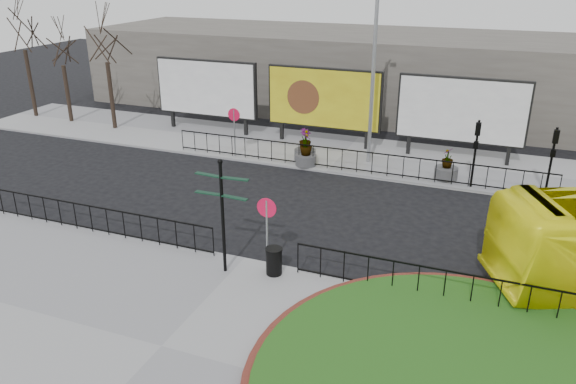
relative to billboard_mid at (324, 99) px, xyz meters
The scene contains 23 objects.
ground 13.31m from the billboard_mid, 83.40° to the right, with size 90.00×90.00×0.00m, color black.
pavement_near 18.21m from the billboard_mid, 85.23° to the right, with size 30.00×10.00×0.12m, color gray.
pavement_far 3.10m from the billboard_mid, 32.94° to the right, with size 44.00×6.00×0.12m, color gray.
railing_near_left 14.15m from the billboard_mid, 108.73° to the right, with size 10.00×0.10×1.10m, color black, non-canonical shape.
railing_near_right 15.62m from the billboard_mid, 58.92° to the right, with size 9.00×0.10×1.10m, color black, non-canonical shape.
railing_far 4.84m from the billboard_mid, 55.75° to the right, with size 18.00×0.10×1.10m, color black, non-canonical shape.
speed_sign_far 5.04m from the billboard_mid, 134.46° to the right, with size 0.64×0.07×2.47m.
speed_sign_near 13.62m from the billboard_mid, 79.41° to the right, with size 0.64×0.07×2.47m.
billboard_left 7.00m from the billboard_mid, behind, with size 6.20×0.31×4.10m.
billboard_mid is the anchor object (origin of this frame).
billboard_right 7.00m from the billboard_mid, ahead, with size 6.20×0.31×4.10m.
lamp_post 4.23m from the billboard_mid, 33.25° to the right, with size 0.74×0.18×9.23m.
signal_pole_a 8.80m from the billboard_mid, 24.42° to the right, with size 0.22×0.26×3.00m.
signal_pole_b 11.60m from the billboard_mid, 18.28° to the right, with size 0.22×0.26×3.00m.
tree_left 12.63m from the billboard_mid, behind, with size 2.00×2.00×7.00m, color #2D2119, non-canonical shape.
tree_mid 16.05m from the billboard_mid, behind, with size 2.00×2.00×6.20m, color #2D2119, non-canonical shape.
tree_far 19.07m from the billboard_mid, behind, with size 2.00×2.00×7.50m, color #2D2119, non-canonical shape.
building_backdrop 9.15m from the billboard_mid, 80.57° to the left, with size 40.00×10.00×5.00m, color #645E57.
fingerpost_sign 14.03m from the billboard_mid, 84.75° to the right, with size 1.77×0.29×3.78m.
litter_bin 14.01m from the billboard_mid, 78.30° to the right, with size 0.54×0.54×0.90m.
planter_a 3.44m from the billboard_mid, 90.00° to the right, with size 1.05×1.05×1.60m.
planter_b 4.04m from the billboard_mid, 85.20° to the right, with size 1.01×1.01×1.62m.
planter_c 7.74m from the billboard_mid, 23.59° to the right, with size 1.05×1.05×1.46m.
Camera 1 is at (7.35, -14.84, 9.30)m, focal length 35.00 mm.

